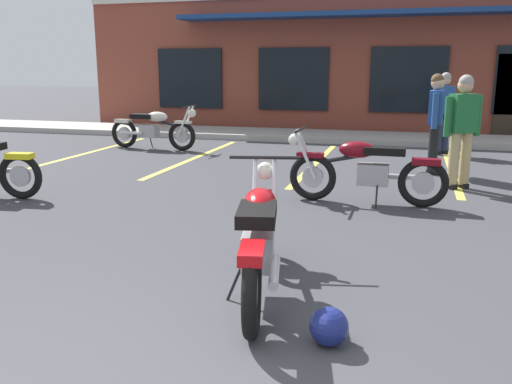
{
  "coord_description": "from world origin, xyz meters",
  "views": [
    {
      "loc": [
        1.72,
        -1.97,
        1.78
      ],
      "look_at": [
        0.24,
        3.2,
        0.55
      ],
      "focal_mm": 38.41,
      "sensor_mm": 36.0,
      "label": 1
    }
  ],
  "objects_px": {
    "motorcycle_blue_standard": "(365,169)",
    "person_in_shorts_foreground": "(443,108)",
    "motorcycle_foreground_classic": "(259,237)",
    "person_near_building": "(435,118)",
    "helmet_on_pavement": "(329,326)",
    "motorcycle_black_cruiser": "(153,128)",
    "person_in_black_shirt": "(462,125)"
  },
  "relations": [
    {
      "from": "person_in_black_shirt",
      "to": "person_in_shorts_foreground",
      "type": "bearing_deg",
      "value": 91.92
    },
    {
      "from": "motorcycle_blue_standard",
      "to": "helmet_on_pavement",
      "type": "bearing_deg",
      "value": -88.25
    },
    {
      "from": "motorcycle_blue_standard",
      "to": "person_in_black_shirt",
      "type": "distance_m",
      "value": 1.88
    },
    {
      "from": "motorcycle_black_cruiser",
      "to": "person_near_building",
      "type": "xyz_separation_m",
      "value": [
        5.85,
        -1.28,
        0.49
      ]
    },
    {
      "from": "motorcycle_blue_standard",
      "to": "helmet_on_pavement",
      "type": "relative_size",
      "value": 8.1
    },
    {
      "from": "person_in_shorts_foreground",
      "to": "person_near_building",
      "type": "height_order",
      "value": "same"
    },
    {
      "from": "person_in_black_shirt",
      "to": "motorcycle_blue_standard",
      "type": "bearing_deg",
      "value": -134.05
    },
    {
      "from": "motorcycle_foreground_classic",
      "to": "person_in_shorts_foreground",
      "type": "bearing_deg",
      "value": 77.9
    },
    {
      "from": "motorcycle_foreground_classic",
      "to": "person_in_shorts_foreground",
      "type": "xyz_separation_m",
      "value": [
        1.7,
        7.93,
        0.49
      ]
    },
    {
      "from": "person_in_black_shirt",
      "to": "person_in_shorts_foreground",
      "type": "relative_size",
      "value": 1.0
    },
    {
      "from": "motorcycle_black_cruiser",
      "to": "helmet_on_pavement",
      "type": "height_order",
      "value": "motorcycle_black_cruiser"
    },
    {
      "from": "person_in_shorts_foreground",
      "to": "motorcycle_black_cruiser",
      "type": "bearing_deg",
      "value": -170.92
    },
    {
      "from": "person_near_building",
      "to": "helmet_on_pavement",
      "type": "height_order",
      "value": "person_near_building"
    },
    {
      "from": "person_near_building",
      "to": "motorcycle_black_cruiser",
      "type": "bearing_deg",
      "value": 167.69
    },
    {
      "from": "motorcycle_foreground_classic",
      "to": "person_in_shorts_foreground",
      "type": "distance_m",
      "value": 8.13
    },
    {
      "from": "motorcycle_foreground_classic",
      "to": "person_in_shorts_foreground",
      "type": "relative_size",
      "value": 1.25
    },
    {
      "from": "motorcycle_foreground_classic",
      "to": "motorcycle_black_cruiser",
      "type": "distance_m",
      "value": 8.22
    },
    {
      "from": "motorcycle_blue_standard",
      "to": "person_in_shorts_foreground",
      "type": "distance_m",
      "value": 4.86
    },
    {
      "from": "motorcycle_foreground_classic",
      "to": "person_in_black_shirt",
      "type": "bearing_deg",
      "value": 68.21
    },
    {
      "from": "motorcycle_black_cruiser",
      "to": "person_in_shorts_foreground",
      "type": "relative_size",
      "value": 1.26
    },
    {
      "from": "person_near_building",
      "to": "helmet_on_pavement",
      "type": "distance_m",
      "value": 6.49
    },
    {
      "from": "motorcycle_blue_standard",
      "to": "person_in_black_shirt",
      "type": "relative_size",
      "value": 1.26
    },
    {
      "from": "helmet_on_pavement",
      "to": "person_in_black_shirt",
      "type": "bearing_deg",
      "value": 77.7
    },
    {
      "from": "motorcycle_black_cruiser",
      "to": "motorcycle_blue_standard",
      "type": "relative_size",
      "value": 1.0
    },
    {
      "from": "person_in_black_shirt",
      "to": "helmet_on_pavement",
      "type": "xyz_separation_m",
      "value": [
        -1.14,
        -5.25,
        -0.82
      ]
    },
    {
      "from": "motorcycle_foreground_classic",
      "to": "person_near_building",
      "type": "xyz_separation_m",
      "value": [
        1.48,
        5.69,
        0.49
      ]
    },
    {
      "from": "person_in_shorts_foreground",
      "to": "helmet_on_pavement",
      "type": "bearing_deg",
      "value": -96.8
    },
    {
      "from": "motorcycle_blue_standard",
      "to": "person_in_shorts_foreground",
      "type": "height_order",
      "value": "person_in_shorts_foreground"
    },
    {
      "from": "motorcycle_foreground_classic",
      "to": "person_near_building",
      "type": "relative_size",
      "value": 1.25
    },
    {
      "from": "motorcycle_foreground_classic",
      "to": "helmet_on_pavement",
      "type": "xyz_separation_m",
      "value": [
        0.67,
        -0.71,
        -0.33
      ]
    },
    {
      "from": "motorcycle_black_cruiser",
      "to": "person_in_black_shirt",
      "type": "height_order",
      "value": "person_in_black_shirt"
    },
    {
      "from": "motorcycle_black_cruiser",
      "to": "helmet_on_pavement",
      "type": "relative_size",
      "value": 8.11
    }
  ]
}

